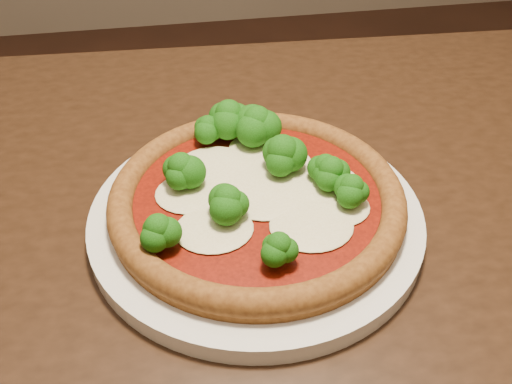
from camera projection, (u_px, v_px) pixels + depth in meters
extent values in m
cube|color=black|center=(288.00, 233.00, 0.57)|extent=(1.26, 0.84, 0.04)
cylinder|color=silver|center=(256.00, 217.00, 0.54)|extent=(0.31, 0.31, 0.02)
cylinder|color=brown|center=(257.00, 202.00, 0.54)|extent=(0.27, 0.27, 0.01)
torus|color=brown|center=(257.00, 197.00, 0.53)|extent=(0.28, 0.28, 0.02)
cylinder|color=maroon|center=(257.00, 196.00, 0.53)|extent=(0.23, 0.23, 0.00)
ellipsoid|color=#EEE8BD|center=(306.00, 216.00, 0.51)|extent=(0.06, 0.06, 0.00)
ellipsoid|color=#EEE8BD|center=(214.00, 168.00, 0.56)|extent=(0.08, 0.07, 0.01)
ellipsoid|color=#EEE8BD|center=(318.00, 184.00, 0.54)|extent=(0.08, 0.07, 0.01)
ellipsoid|color=#EEE8BD|center=(214.00, 229.00, 0.49)|extent=(0.07, 0.06, 0.01)
ellipsoid|color=#EEE8BD|center=(254.00, 147.00, 0.59)|extent=(0.05, 0.05, 0.00)
ellipsoid|color=#EEE8BD|center=(337.00, 207.00, 0.52)|extent=(0.06, 0.06, 0.00)
ellipsoid|color=#EEE8BD|center=(280.00, 164.00, 0.57)|extent=(0.06, 0.06, 0.01)
ellipsoid|color=#EEE8BD|center=(267.00, 190.00, 0.54)|extent=(0.10, 0.09, 0.01)
ellipsoid|color=#EEE8BD|center=(192.00, 192.00, 0.53)|extent=(0.07, 0.06, 0.01)
ellipsoid|color=#EEE8BD|center=(311.00, 225.00, 0.50)|extent=(0.07, 0.07, 0.01)
ellipsoid|color=#1F7312|center=(158.00, 229.00, 0.47)|extent=(0.04, 0.04, 0.03)
ellipsoid|color=#1F7312|center=(352.00, 188.00, 0.51)|extent=(0.04, 0.04, 0.03)
ellipsoid|color=#1F7312|center=(331.00, 171.00, 0.53)|extent=(0.04, 0.04, 0.04)
ellipsoid|color=#1F7312|center=(228.00, 200.00, 0.49)|extent=(0.04, 0.04, 0.04)
ellipsoid|color=#1F7312|center=(229.00, 116.00, 0.59)|extent=(0.05, 0.05, 0.04)
ellipsoid|color=#1F7312|center=(208.00, 127.00, 0.59)|extent=(0.04, 0.04, 0.03)
ellipsoid|color=#1F7312|center=(257.00, 123.00, 0.58)|extent=(0.05, 0.05, 0.04)
ellipsoid|color=#1F7312|center=(282.00, 152.00, 0.54)|extent=(0.05, 0.05, 0.04)
ellipsoid|color=#1F7312|center=(279.00, 246.00, 0.45)|extent=(0.04, 0.04, 0.03)
ellipsoid|color=#1F7312|center=(325.00, 167.00, 0.53)|extent=(0.04, 0.04, 0.03)
ellipsoid|color=#1F7312|center=(181.00, 168.00, 0.53)|extent=(0.04, 0.04, 0.04)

